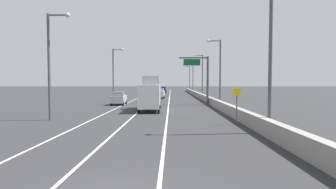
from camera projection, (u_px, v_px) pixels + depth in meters
ground_plane at (164, 95)px, 71.47m from camera, size 320.00×320.00×0.00m
lane_stripe_left at (140, 97)px, 62.54m from camera, size 0.16×130.00×0.00m
lane_stripe_center at (155, 97)px, 62.50m from camera, size 0.16×130.00×0.00m
lane_stripe_right at (170, 97)px, 62.46m from camera, size 0.16×130.00×0.00m
jersey_barrier_right at (206, 99)px, 47.37m from camera, size 0.60×120.00×1.10m
overhead_sign_gantry at (203, 74)px, 40.83m from camera, size 4.68×0.36×7.50m
speed_advisory_sign at (237, 104)px, 21.50m from camera, size 0.60×0.11×3.00m
lamp_post_right_near at (267, 51)px, 17.86m from camera, size 2.14×0.44×9.82m
lamp_post_right_second at (218, 68)px, 38.91m from camera, size 2.14×0.44×9.82m
lamp_post_right_third at (201, 73)px, 59.97m from camera, size 2.14×0.44×9.82m
lamp_post_right_fourth at (192, 75)px, 81.03m from camera, size 2.14×0.44×9.82m
lamp_post_right_fifth at (189, 77)px, 102.08m from camera, size 2.14×0.44×9.82m
lamp_post_left_near at (52, 59)px, 24.07m from camera, size 2.14×0.44×9.82m
lamp_post_left_mid at (115, 71)px, 49.33m from camera, size 2.14×0.44×9.82m
car_silver_0 at (119, 98)px, 40.97m from camera, size 2.08×4.22×2.02m
car_blue_1 at (164, 90)px, 90.08m from camera, size 1.82×4.78×2.03m
car_white_2 at (160, 93)px, 58.02m from camera, size 1.97×4.82×2.14m
car_gray_3 at (153, 91)px, 79.40m from camera, size 1.86×4.60×1.97m
box_truck at (150, 95)px, 32.78m from camera, size 2.64×7.74×4.30m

